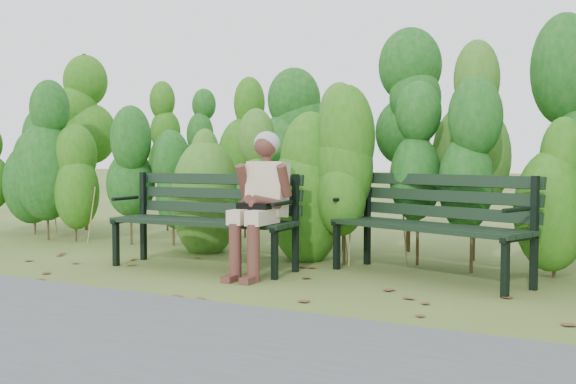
% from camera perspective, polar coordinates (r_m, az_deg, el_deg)
% --- Properties ---
extents(ground, '(80.00, 80.00, 0.00)m').
position_cam_1_polar(ground, '(5.80, -1.65, -7.58)').
color(ground, '#4A5727').
extents(footpath, '(60.00, 2.50, 0.01)m').
position_cam_1_polar(footpath, '(4.09, -17.54, -12.16)').
color(footpath, '#474749').
rests_on(footpath, ground).
extents(hedge_band, '(11.04, 1.67, 2.42)m').
position_cam_1_polar(hedge_band, '(7.38, 5.57, 4.48)').
color(hedge_band, '#47381E').
rests_on(hedge_band, ground).
extents(leaf_litter, '(5.33, 2.20, 0.01)m').
position_cam_1_polar(leaf_litter, '(5.91, -4.66, -7.37)').
color(leaf_litter, brown).
rests_on(leaf_litter, ground).
extents(bench_left, '(1.84, 0.68, 0.91)m').
position_cam_1_polar(bench_left, '(6.51, -6.75, -1.71)').
color(bench_left, black).
rests_on(bench_left, ground).
extents(bench_right, '(1.92, 1.17, 0.92)m').
position_cam_1_polar(bench_right, '(6.05, 12.24, -2.05)').
color(bench_right, black).
rests_on(bench_right, ground).
extents(seated_woman, '(0.51, 0.75, 1.30)m').
position_cam_1_polar(seated_woman, '(6.00, -2.34, -0.16)').
color(seated_woman, '#B8AD88').
rests_on(seated_woman, ground).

